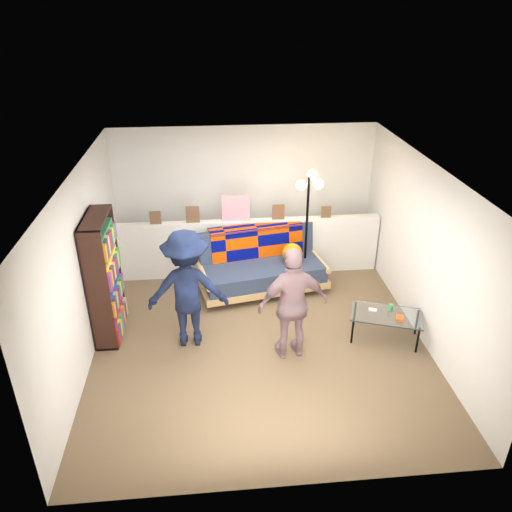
{
  "coord_description": "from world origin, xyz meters",
  "views": [
    {
      "loc": [
        -0.59,
        -5.76,
        4.24
      ],
      "look_at": [
        0.0,
        0.4,
        1.05
      ],
      "focal_mm": 35.0,
      "sensor_mm": 36.0,
      "label": 1
    }
  ],
  "objects": [
    {
      "name": "person_left",
      "position": [
        -0.96,
        -0.05,
        0.84
      ],
      "size": [
        1.09,
        0.63,
        1.67
      ],
      "primitive_type": "imported",
      "rotation": [
        0.0,
        0.0,
        3.13
      ],
      "color": "black",
      "rests_on": "ground"
    },
    {
      "name": "half_wall_ledge",
      "position": [
        0.0,
        1.8,
        0.5
      ],
      "size": [
        4.45,
        0.15,
        1.0
      ],
      "primitive_type": "cube",
      "color": "silver",
      "rests_on": "ground"
    },
    {
      "name": "bookshelf",
      "position": [
        -2.08,
        0.26,
        0.83
      ],
      "size": [
        0.3,
        0.89,
        1.78
      ],
      "color": "black",
      "rests_on": "ground"
    },
    {
      "name": "ledge_decor",
      "position": [
        -0.23,
        1.78,
        1.18
      ],
      "size": [
        2.97,
        0.02,
        0.45
      ],
      "color": "brown",
      "rests_on": "half_wall_ledge"
    },
    {
      "name": "ground",
      "position": [
        0.0,
        0.0,
        0.0
      ],
      "size": [
        5.0,
        5.0,
        0.0
      ],
      "primitive_type": "plane",
      "color": "brown",
      "rests_on": "ground"
    },
    {
      "name": "coffee_table",
      "position": [
        1.74,
        -0.26,
        0.37
      ],
      "size": [
        1.08,
        0.82,
        0.5
      ],
      "color": "black",
      "rests_on": "ground"
    },
    {
      "name": "futon_sofa",
      "position": [
        0.19,
        1.29,
        0.4
      ],
      "size": [
        2.15,
        1.31,
        0.87
      ],
      "color": "tan",
      "rests_on": "ground"
    },
    {
      "name": "room_shell",
      "position": [
        0.0,
        0.47,
        1.67
      ],
      "size": [
        4.6,
        5.05,
        2.45
      ],
      "color": "silver",
      "rests_on": "ground"
    },
    {
      "name": "person_right",
      "position": [
        0.39,
        -0.46,
        0.78
      ],
      "size": [
        0.96,
        0.51,
        1.56
      ],
      "primitive_type": "imported",
      "rotation": [
        0.0,
        0.0,
        3.29
      ],
      "color": "#C07C88",
      "rests_on": "ground"
    },
    {
      "name": "floor_lamp",
      "position": [
        0.92,
        1.41,
        1.37
      ],
      "size": [
        0.38,
        0.36,
        1.93
      ],
      "color": "black",
      "rests_on": "ground"
    }
  ]
}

